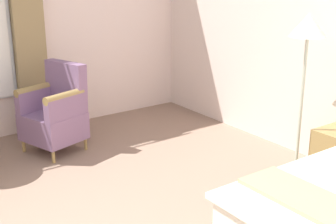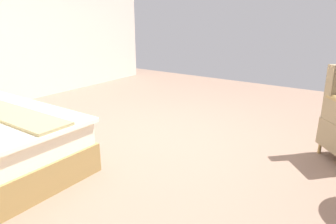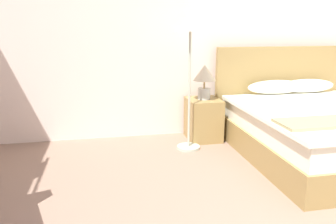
{
  "view_description": "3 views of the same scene",
  "coord_description": "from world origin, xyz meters",
  "px_view_note": "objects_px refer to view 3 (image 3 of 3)",
  "views": [
    {
      "loc": [
        2.18,
        -0.78,
        2.0
      ],
      "look_at": [
        -0.79,
        1.34,
        0.83
      ],
      "focal_mm": 50.0,
      "sensor_mm": 36.0,
      "label": 1
    },
    {
      "loc": [
        -2.03,
        2.88,
        1.52
      ],
      "look_at": [
        -0.71,
        0.98,
        0.78
      ],
      "focal_mm": 32.0,
      "sensor_mm": 36.0,
      "label": 2
    },
    {
      "loc": [
        -1.41,
        -1.06,
        1.42
      ],
      "look_at": [
        -0.93,
        1.3,
        0.8
      ],
      "focal_mm": 35.0,
      "sensor_mm": 36.0,
      "label": 3
    }
  ],
  "objects_px": {
    "bedside_lamp": "(204,77)",
    "floor_lamp_brass": "(190,38)",
    "nightstand": "(203,119)",
    "bed": "(326,127)"
  },
  "relations": [
    {
      "from": "nightstand",
      "to": "floor_lamp_brass",
      "type": "bearing_deg",
      "value": -131.91
    },
    {
      "from": "floor_lamp_brass",
      "to": "nightstand",
      "type": "bearing_deg",
      "value": 48.09
    },
    {
      "from": "bed",
      "to": "floor_lamp_brass",
      "type": "distance_m",
      "value": 1.84
    },
    {
      "from": "bedside_lamp",
      "to": "floor_lamp_brass",
      "type": "height_order",
      "value": "floor_lamp_brass"
    },
    {
      "from": "nightstand",
      "to": "floor_lamp_brass",
      "type": "distance_m",
      "value": 1.12
    },
    {
      "from": "bedside_lamp",
      "to": "floor_lamp_brass",
      "type": "distance_m",
      "value": 0.64
    },
    {
      "from": "nightstand",
      "to": "bedside_lamp",
      "type": "xyz_separation_m",
      "value": [
        -0.0,
        0.0,
        0.56
      ]
    },
    {
      "from": "bed",
      "to": "floor_lamp_brass",
      "type": "relative_size",
      "value": 1.3
    },
    {
      "from": "bed",
      "to": "nightstand",
      "type": "relative_size",
      "value": 3.85
    },
    {
      "from": "bed",
      "to": "bedside_lamp",
      "type": "xyz_separation_m",
      "value": [
        -1.2,
        0.8,
        0.5
      ]
    }
  ]
}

